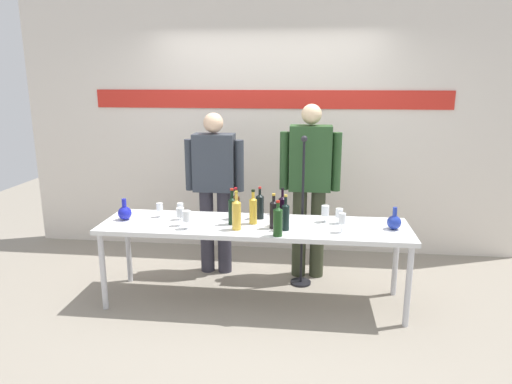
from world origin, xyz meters
The scene contains 24 objects.
ground_plane centered at (0.00, 0.00, 0.00)m, with size 10.00×10.00×0.00m, color gray.
back_wall centered at (0.00, 1.42, 1.50)m, with size 5.65×0.11×3.00m.
display_table centered at (0.00, 0.00, 0.68)m, with size 2.68×0.67×0.73m.
decanter_blue_left centered at (-1.17, 0.00, 0.80)m, with size 0.12×0.12×0.19m.
decanter_blue_right centered at (1.18, 0.00, 0.80)m, with size 0.12×0.12×0.19m.
presenter_left centered at (-0.47, 0.63, 0.94)m, with size 0.59×0.22×1.64m.
presenter_right centered at (0.47, 0.63, 0.99)m, with size 0.59×0.22×1.73m.
wine_bottle_0 centered at (-0.13, -0.16, 0.87)m, with size 0.07×0.07×0.33m.
wine_bottle_1 centered at (0.23, -0.28, 0.86)m, with size 0.08×0.08×0.29m.
wine_bottle_2 centered at (-0.19, -0.02, 0.87)m, with size 0.07×0.07×0.32m.
wine_bottle_3 centered at (0.18, -0.09, 0.86)m, with size 0.07×0.07×0.30m.
wine_bottle_4 centered at (-0.01, 0.02, 0.86)m, with size 0.07×0.07×0.30m.
wine_bottle_5 centered at (0.03, 0.17, 0.86)m, with size 0.07×0.07×0.29m.
wine_bottle_6 centered at (0.24, 0.00, 0.87)m, with size 0.07×0.07×0.33m.
wine_bottle_7 centered at (0.28, -0.13, 0.86)m, with size 0.06×0.06×0.30m.
wine_bottle_8 centered at (-0.18, 0.14, 0.86)m, with size 0.07×0.07×0.29m.
wine_glass_left_0 centered at (-0.67, 0.06, 0.84)m, with size 0.06×0.06×0.15m.
wine_glass_left_1 centered at (-0.88, 0.11, 0.83)m, with size 0.06×0.06×0.13m.
wine_glass_left_2 centered at (-0.55, -0.19, 0.84)m, with size 0.07×0.07×0.16m.
wine_glass_left_3 centered at (-0.62, -0.11, 0.85)m, with size 0.07×0.07×0.16m.
wine_glass_right_0 centered at (0.74, 0.10, 0.83)m, with size 0.07×0.07×0.14m.
wine_glass_right_1 centered at (0.74, -0.14, 0.85)m, with size 0.06×0.06×0.17m.
wine_glass_right_2 centered at (0.62, 0.14, 0.83)m, with size 0.07×0.07×0.15m.
microphone_stand centered at (0.41, 0.42, 0.48)m, with size 0.20×0.20×1.46m.
Camera 1 is at (0.46, -3.80, 1.97)m, focal length 32.32 mm.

